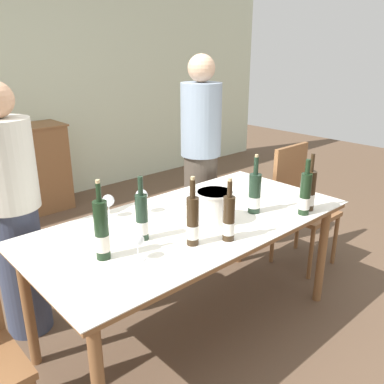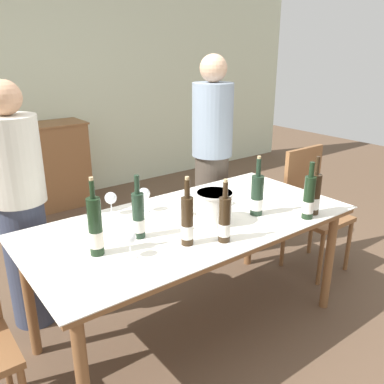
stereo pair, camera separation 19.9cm
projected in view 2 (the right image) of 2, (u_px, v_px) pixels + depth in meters
ground_plane at (192, 327)px, 2.69m from camera, size 12.00×12.00×0.00m
back_wall at (27, 81)px, 4.46m from camera, size 8.00×0.10×2.80m
sideboard_cabinet at (34, 169)px, 4.47m from camera, size 1.20×0.46×0.96m
dining_table at (192, 230)px, 2.45m from camera, size 1.97×0.96×0.77m
ice_bucket at (214, 207)px, 2.37m from camera, size 0.22×0.22×0.19m
wine_bottle_0 at (187, 222)px, 2.10m from camera, size 0.07×0.07×0.37m
wine_bottle_1 at (225, 220)px, 2.13m from camera, size 0.07×0.07×0.35m
wine_bottle_2 at (95, 228)px, 1.99m from camera, size 0.07×0.07×0.40m
wine_bottle_3 at (257, 196)px, 2.48m from camera, size 0.08×0.08×0.37m
wine_bottle_4 at (314, 195)px, 2.49m from camera, size 0.07×0.07×0.37m
wine_bottle_5 at (309, 198)px, 2.42m from camera, size 0.07×0.07×0.35m
wine_bottle_6 at (138, 216)px, 2.18m from camera, size 0.07×0.07×0.35m
wine_glass_0 at (130, 239)px, 1.98m from camera, size 0.07×0.07×0.14m
wine_glass_1 at (217, 192)px, 2.63m from camera, size 0.08×0.08×0.14m
wine_glass_2 at (144, 195)px, 2.53m from camera, size 0.08×0.08×0.15m
wine_glass_3 at (186, 199)px, 2.46m from camera, size 0.08×0.08×0.16m
wine_glass_4 at (111, 199)px, 2.49m from camera, size 0.07×0.07×0.14m
chair_right_end at (310, 202)px, 3.30m from camera, size 0.42×0.42×0.99m
person_host at (21, 211)px, 2.52m from camera, size 0.33×0.33×1.58m
person_guest_left at (212, 161)px, 3.37m from camera, size 0.33×0.33×1.71m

